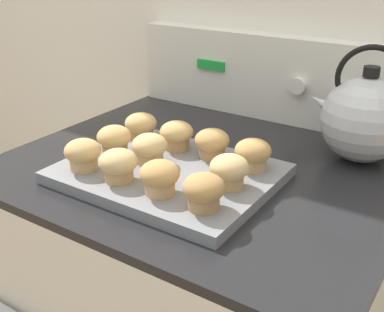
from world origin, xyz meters
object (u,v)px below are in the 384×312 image
muffin_r0_c1 (118,165)px  muffin_r1_c0 (114,139)px  muffin_r0_c3 (204,191)px  muffin_r0_c0 (83,154)px  muffin_r2_c1 (177,135)px  muffin_r2_c3 (253,154)px  muffin_r2_c0 (141,126)px  muffin_r2_c2 (212,143)px  muffin_r0_c2 (160,177)px  muffin_pan (168,173)px  muffin_r1_c1 (150,148)px  tea_kettle (364,118)px  muffin_r1_c3 (229,170)px

muffin_r0_c1 → muffin_r1_c0: same height
muffin_r0_c3 → muffin_r0_c0: bearing=-179.9°
muffin_r0_c1 → muffin_r2_c1: bearing=89.1°
muffin_r0_c3 → muffin_r2_c3: 0.18m
muffin_r2_c0 → muffin_r2_c2: same height
muffin_r0_c2 → muffin_r2_c2: size_ratio=1.00×
muffin_r0_c3 → muffin_r1_c0: size_ratio=1.00×
muffin_r0_c3 → muffin_pan: bearing=146.7°
muffin_r0_c1 → muffin_r2_c2: bearing=64.0°
muffin_r0_c3 → muffin_r2_c3: same height
muffin_r0_c0 → muffin_r2_c3: (0.27, 0.18, 0.00)m
muffin_r2_c3 → muffin_r2_c2: bearing=178.1°
muffin_r1_c1 → muffin_r2_c2: same height
muffin_r2_c0 → tea_kettle: 0.46m
muffin_r1_c1 → muffin_r2_c3: size_ratio=1.00×
muffin_pan → muffin_r1_c0: bearing=-178.7°
muffin_r1_c3 → muffin_r1_c0: bearing=-179.6°
muffin_r0_c2 → muffin_r2_c1: same height
muffin_r2_c2 → muffin_r0_c0: bearing=-134.2°
muffin_r0_c0 → muffin_r2_c3: 0.32m
muffin_r0_c0 → muffin_r1_c1: 0.13m
muffin_r2_c1 → muffin_r2_c2: (0.08, 0.00, 0.00)m
muffin_r0_c1 → muffin_r0_c2: same height
muffin_r0_c0 → muffin_r0_c2: same height
muffin_r1_c3 → muffin_r0_c2: bearing=-134.7°
muffin_r2_c1 → muffin_r2_c3: bearing=-0.3°
muffin_r0_c3 → tea_kettle: bearing=69.6°
muffin_r1_c0 → muffin_r2_c3: (0.27, 0.09, 0.00)m
muffin_r2_c2 → muffin_r1_c1: bearing=-134.4°
muffin_r0_c1 → muffin_r1_c3: 0.20m
muffin_r2_c1 → muffin_r2_c3: same height
muffin_r0_c2 → muffin_r1_c0: same height
muffin_r0_c0 → muffin_r1_c0: bearing=89.7°
tea_kettle → muffin_r1_c1: bearing=-137.8°
muffin_r0_c2 → muffin_r2_c1: size_ratio=1.00×
muffin_r1_c3 → muffin_r2_c0: 0.28m
muffin_r1_c0 → muffin_r2_c3: same height
muffin_r1_c3 → muffin_r2_c0: bearing=161.8°
muffin_pan → muffin_r2_c0: muffin_r2_c0 is taller
muffin_r1_c3 → muffin_r2_c2: size_ratio=1.00×
muffin_r0_c0 → muffin_r2_c0: size_ratio=1.00×
muffin_r0_c0 → tea_kettle: (0.41, 0.38, 0.04)m
muffin_r2_c3 → muffin_r0_c3: bearing=-89.4°
muffin_r1_c3 → tea_kettle: tea_kettle is taller
muffin_r1_c1 → muffin_r2_c3: same height
muffin_r0_c3 → muffin_r1_c1: bearing=153.4°
muffin_r0_c1 → muffin_r2_c0: bearing=117.4°
muffin_r0_c1 → muffin_r2_c3: bearing=44.6°
muffin_r2_c1 → tea_kettle: size_ratio=0.29×
muffin_r0_c1 → muffin_r2_c2: same height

